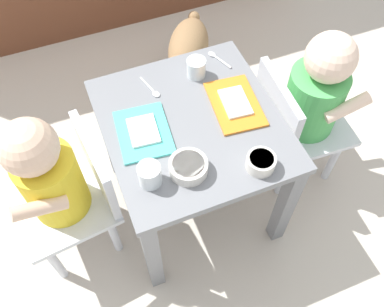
% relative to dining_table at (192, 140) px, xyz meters
% --- Properties ---
extents(ground_plane, '(7.00, 7.00, 0.00)m').
position_rel_dining_table_xyz_m(ground_plane, '(0.00, 0.00, -0.37)').
color(ground_plane, beige).
extents(dining_table, '(0.50, 0.54, 0.46)m').
position_rel_dining_table_xyz_m(dining_table, '(0.00, 0.00, 0.00)').
color(dining_table, slate).
rests_on(dining_table, ground).
extents(seated_child_left, '(0.31, 0.31, 0.64)m').
position_rel_dining_table_xyz_m(seated_child_left, '(-0.41, 0.00, 0.03)').
color(seated_child_left, silver).
rests_on(seated_child_left, ground).
extents(seated_child_right, '(0.29, 0.29, 0.63)m').
position_rel_dining_table_xyz_m(seated_child_right, '(0.41, 0.00, 0.02)').
color(seated_child_right, silver).
rests_on(seated_child_right, ground).
extents(dog, '(0.31, 0.41, 0.33)m').
position_rel_dining_table_xyz_m(dog, '(0.18, 0.51, -0.16)').
color(dog, olive).
rests_on(dog, ground).
extents(food_tray_left, '(0.16, 0.20, 0.02)m').
position_rel_dining_table_xyz_m(food_tray_left, '(-0.14, 0.01, 0.10)').
color(food_tray_left, '#4CC6BC').
rests_on(food_tray_left, dining_table).
extents(food_tray_right, '(0.15, 0.22, 0.02)m').
position_rel_dining_table_xyz_m(food_tray_right, '(0.14, 0.01, 0.10)').
color(food_tray_right, orange).
rests_on(food_tray_right, dining_table).
extents(water_cup_left, '(0.06, 0.06, 0.06)m').
position_rel_dining_table_xyz_m(water_cup_left, '(-0.17, -0.14, 0.12)').
color(water_cup_left, white).
rests_on(water_cup_left, dining_table).
extents(water_cup_right, '(0.06, 0.06, 0.06)m').
position_rel_dining_table_xyz_m(water_cup_right, '(0.08, 0.17, 0.12)').
color(water_cup_right, white).
rests_on(water_cup_right, dining_table).
extents(cereal_bowl_left_side, '(0.08, 0.08, 0.04)m').
position_rel_dining_table_xyz_m(cereal_bowl_left_side, '(0.11, -0.21, 0.11)').
color(cereal_bowl_left_side, silver).
rests_on(cereal_bowl_left_side, dining_table).
extents(veggie_bowl_near, '(0.10, 0.10, 0.04)m').
position_rel_dining_table_xyz_m(veggie_bowl_near, '(-0.07, -0.15, 0.11)').
color(veggie_bowl_near, silver).
rests_on(veggie_bowl_near, dining_table).
extents(spoon_by_left_tray, '(0.05, 0.10, 0.01)m').
position_rel_dining_table_xyz_m(spoon_by_left_tray, '(0.17, 0.21, 0.09)').
color(spoon_by_left_tray, silver).
rests_on(spoon_by_left_tray, dining_table).
extents(spoon_by_right_tray, '(0.04, 0.10, 0.01)m').
position_rel_dining_table_xyz_m(spoon_by_right_tray, '(-0.07, 0.16, 0.09)').
color(spoon_by_right_tray, silver).
rests_on(spoon_by_right_tray, dining_table).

